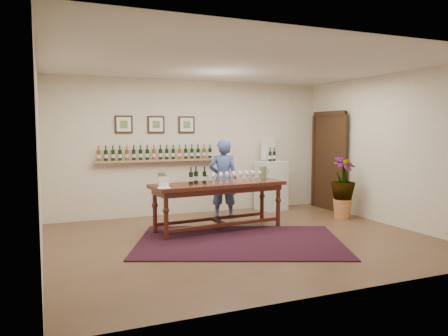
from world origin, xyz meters
name	(u,v)px	position (x,y,z in m)	size (l,w,h in m)	color
ground	(243,240)	(0.00, 0.00, 0.00)	(6.00, 6.00, 0.00)	#513C23
room_shell	(295,160)	(2.11, 1.86, 1.12)	(6.00, 6.00, 6.00)	#EBE4C8
rug	(239,241)	(-0.12, -0.11, 0.01)	(3.20, 2.13, 0.02)	#470D0C
tasting_table	(219,190)	(-0.11, 0.78, 0.72)	(2.45, 0.98, 0.85)	#411D10
table_glasses	(234,176)	(0.21, 0.84, 0.94)	(1.33, 0.31, 0.18)	silver
table_bottles	(197,175)	(-0.51, 0.78, 1.00)	(0.29, 0.17, 0.31)	black
pitcher_left	(161,179)	(-1.15, 0.75, 0.96)	(0.14, 0.14, 0.22)	#5F6D43
pitcher_right	(263,173)	(0.87, 0.97, 0.97)	(0.16, 0.16, 0.25)	#5F6D43
menu_card	(164,182)	(-1.18, 0.48, 0.94)	(0.20, 0.15, 0.18)	white
display_pedestal	(271,185)	(1.71, 2.18, 0.54)	(0.54, 0.54, 1.08)	white
pedestal_bottles	(272,155)	(1.72, 2.16, 1.22)	(0.27, 0.07, 0.27)	black
info_sign	(268,148)	(1.71, 2.33, 1.36)	(0.40, 0.02, 0.55)	white
potted_plant	(343,188)	(2.54, 0.74, 0.63)	(0.62, 0.62, 1.07)	#C87C42
person	(223,179)	(0.37, 1.72, 0.79)	(0.58, 0.38, 1.58)	#394E87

